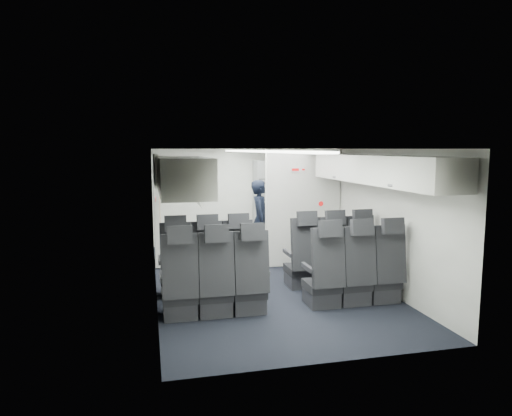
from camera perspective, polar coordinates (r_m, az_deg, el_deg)
name	(u,v)px	position (r m, az deg, el deg)	size (l,w,h in m)	color
cabin_shell	(262,213)	(7.37, 0.71, -0.59)	(3.41, 6.01, 2.16)	black
seat_row_front	(270,264)	(7.01, 1.76, -7.03)	(3.33, 0.56, 1.24)	black
seat_row_mid	(287,281)	(6.17, 3.95, -9.04)	(3.33, 0.56, 1.24)	black
overhead_bin_left_rear	(182,175)	(5.11, -9.19, 4.06)	(0.53, 1.80, 0.40)	white
overhead_bin_left_front_open	(171,177)	(6.86, -10.57, 3.83)	(0.64, 1.70, 0.72)	#9E9E93
overhead_bin_right_rear	(410,172)	(6.00, 18.65, 4.25)	(0.53, 1.80, 0.40)	white
overhead_bin_right_front	(350,167)	(7.54, 11.61, 5.05)	(0.53, 1.70, 0.40)	white
bulkhead_partition	(303,208)	(8.42, 5.88, 0.04)	(1.40, 0.15, 2.13)	silver
galley_unit	(274,203)	(10.24, 2.20, 0.68)	(0.85, 0.52, 1.90)	#939399
boarding_door	(157,213)	(8.72, -12.31, -0.64)	(0.12, 1.27, 1.86)	silver
flight_attendant	(260,220)	(8.83, 0.56, -1.52)	(0.57, 0.37, 1.56)	black
carry_on_bag	(174,172)	(6.84, -10.21, 4.47)	(0.36, 0.25, 0.22)	black
papers	(271,203)	(8.79, 1.84, 0.58)	(0.21, 0.02, 0.15)	white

